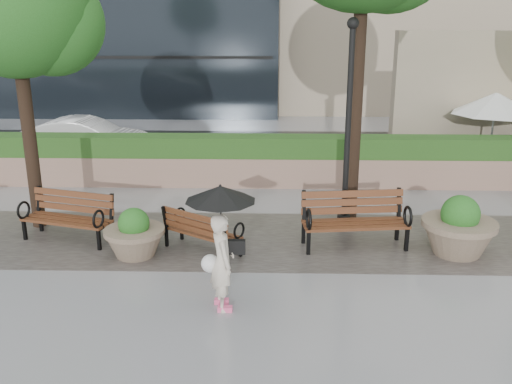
{
  "coord_description": "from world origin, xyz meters",
  "views": [
    {
      "loc": [
        0.72,
        -7.95,
        4.45
      ],
      "look_at": [
        0.43,
        2.78,
        1.1
      ],
      "focal_mm": 40.0,
      "sensor_mm": 36.0,
      "label": 1
    }
  ],
  "objects_px": {
    "pedestrian": "(221,235)",
    "car_right": "(87,139)",
    "planter_left": "(135,238)",
    "bench_2": "(202,240)",
    "bench_1": "(69,227)",
    "planter_right": "(458,232)",
    "bench_3": "(354,232)",
    "lamppost": "(347,140)"
  },
  "relations": [
    {
      "from": "pedestrian",
      "to": "car_right",
      "type": "bearing_deg",
      "value": 11.57
    },
    {
      "from": "car_right",
      "to": "planter_left",
      "type": "bearing_deg",
      "value": -153.6
    },
    {
      "from": "planter_left",
      "to": "pedestrian",
      "type": "xyz_separation_m",
      "value": [
        1.84,
        -1.95,
        0.84
      ]
    },
    {
      "from": "bench_2",
      "to": "car_right",
      "type": "relative_size",
      "value": 0.41
    },
    {
      "from": "bench_2",
      "to": "car_right",
      "type": "xyz_separation_m",
      "value": [
        -4.57,
        7.42,
        0.41
      ]
    },
    {
      "from": "bench_1",
      "to": "bench_2",
      "type": "relative_size",
      "value": 1.18
    },
    {
      "from": "bench_2",
      "to": "planter_left",
      "type": "bearing_deg",
      "value": 44.28
    },
    {
      "from": "planter_right",
      "to": "car_right",
      "type": "relative_size",
      "value": 0.35
    },
    {
      "from": "car_right",
      "to": "bench_1",
      "type": "bearing_deg",
      "value": -162.64
    },
    {
      "from": "car_right",
      "to": "pedestrian",
      "type": "height_order",
      "value": "pedestrian"
    },
    {
      "from": "bench_3",
      "to": "planter_left",
      "type": "distance_m",
      "value": 4.3
    },
    {
      "from": "planter_right",
      "to": "car_right",
      "type": "distance_m",
      "value": 12.05
    },
    {
      "from": "bench_3",
      "to": "lamppost",
      "type": "distance_m",
      "value": 1.95
    },
    {
      "from": "bench_3",
      "to": "pedestrian",
      "type": "distance_m",
      "value": 3.59
    },
    {
      "from": "bench_1",
      "to": "planter_left",
      "type": "bearing_deg",
      "value": -9.71
    },
    {
      "from": "bench_3",
      "to": "lamppost",
      "type": "relative_size",
      "value": 0.48
    },
    {
      "from": "bench_1",
      "to": "pedestrian",
      "type": "bearing_deg",
      "value": -22.36
    },
    {
      "from": "bench_2",
      "to": "lamppost",
      "type": "distance_m",
      "value": 3.65
    },
    {
      "from": "lamppost",
      "to": "car_right",
      "type": "bearing_deg",
      "value": 141.17
    },
    {
      "from": "planter_left",
      "to": "car_right",
      "type": "distance_m",
      "value": 8.34
    },
    {
      "from": "bench_1",
      "to": "lamppost",
      "type": "relative_size",
      "value": 0.45
    },
    {
      "from": "lamppost",
      "to": "pedestrian",
      "type": "relative_size",
      "value": 2.21
    },
    {
      "from": "planter_left",
      "to": "lamppost",
      "type": "xyz_separation_m",
      "value": [
        4.18,
        1.63,
        1.57
      ]
    },
    {
      "from": "planter_left",
      "to": "lamppost",
      "type": "height_order",
      "value": "lamppost"
    },
    {
      "from": "bench_3",
      "to": "planter_right",
      "type": "bearing_deg",
      "value": -15.18
    },
    {
      "from": "planter_right",
      "to": "lamppost",
      "type": "xyz_separation_m",
      "value": [
        -2.03,
        1.36,
        1.49
      ]
    },
    {
      "from": "bench_1",
      "to": "bench_2",
      "type": "bearing_deg",
      "value": 5.84
    },
    {
      "from": "bench_3",
      "to": "planter_left",
      "type": "relative_size",
      "value": 1.85
    },
    {
      "from": "planter_left",
      "to": "bench_2",
      "type": "bearing_deg",
      "value": 10.58
    },
    {
      "from": "bench_2",
      "to": "pedestrian",
      "type": "distance_m",
      "value": 2.45
    },
    {
      "from": "bench_1",
      "to": "bench_2",
      "type": "xyz_separation_m",
      "value": [
        2.81,
        -0.51,
        -0.04
      ]
    },
    {
      "from": "bench_1",
      "to": "bench_3",
      "type": "relative_size",
      "value": 0.92
    },
    {
      "from": "bench_1",
      "to": "planter_right",
      "type": "bearing_deg",
      "value": 12.6
    },
    {
      "from": "planter_left",
      "to": "planter_right",
      "type": "xyz_separation_m",
      "value": [
        6.21,
        0.26,
        0.09
      ]
    },
    {
      "from": "bench_2",
      "to": "pedestrian",
      "type": "relative_size",
      "value": 0.83
    },
    {
      "from": "planter_right",
      "to": "pedestrian",
      "type": "relative_size",
      "value": 0.71
    },
    {
      "from": "planter_right",
      "to": "car_right",
      "type": "xyz_separation_m",
      "value": [
        -9.51,
        7.39,
        0.2
      ]
    },
    {
      "from": "bench_3",
      "to": "planter_left",
      "type": "xyz_separation_m",
      "value": [
        -4.26,
        -0.55,
        0.05
      ]
    },
    {
      "from": "car_right",
      "to": "pedestrian",
      "type": "bearing_deg",
      "value": -148.77
    },
    {
      "from": "planter_right",
      "to": "car_right",
      "type": "bearing_deg",
      "value": 142.17
    },
    {
      "from": "bench_1",
      "to": "planter_right",
      "type": "xyz_separation_m",
      "value": [
        7.75,
        -0.48,
        0.17
      ]
    },
    {
      "from": "bench_1",
      "to": "lamppost",
      "type": "xyz_separation_m",
      "value": [
        5.72,
        0.88,
        1.66
      ]
    }
  ]
}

